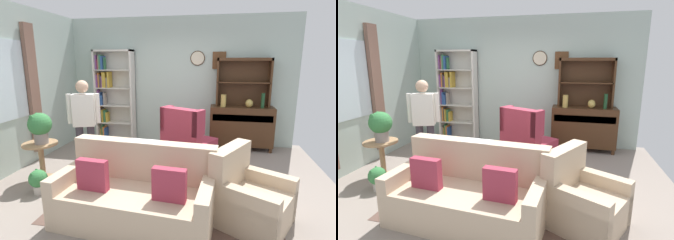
% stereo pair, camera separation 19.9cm
% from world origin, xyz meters
% --- Properties ---
extents(ground_plane, '(5.40, 4.60, 0.02)m').
position_xyz_m(ground_plane, '(0.00, 0.00, -0.01)').
color(ground_plane, gray).
extents(wall_back, '(5.00, 0.09, 2.80)m').
position_xyz_m(wall_back, '(0.01, 2.13, 1.40)').
color(wall_back, '#ADC1B7').
rests_on(wall_back, ground_plane).
extents(wall_left, '(0.16, 4.20, 2.80)m').
position_xyz_m(wall_left, '(-2.52, -0.02, 1.40)').
color(wall_left, '#ADC1B7').
rests_on(wall_left, ground_plane).
extents(area_rug, '(2.85, 2.17, 0.01)m').
position_xyz_m(area_rug, '(0.20, -0.30, 0.00)').
color(area_rug, brown).
rests_on(area_rug, ground_plane).
extents(bookshelf, '(0.90, 0.30, 2.10)m').
position_xyz_m(bookshelf, '(-1.56, 1.94, 1.06)').
color(bookshelf, silver).
rests_on(bookshelf, ground_plane).
extents(sideboard, '(1.30, 0.45, 0.92)m').
position_xyz_m(sideboard, '(1.37, 1.86, 0.51)').
color(sideboard, '#422816').
rests_on(sideboard, ground_plane).
extents(sideboard_hutch, '(1.10, 0.26, 1.00)m').
position_xyz_m(sideboard_hutch, '(1.37, 1.97, 1.56)').
color(sideboard_hutch, '#422816').
rests_on(sideboard_hutch, sideboard).
extents(vase_tall, '(0.11, 0.11, 0.26)m').
position_xyz_m(vase_tall, '(0.98, 1.78, 1.05)').
color(vase_tall, tan).
rests_on(vase_tall, sideboard).
extents(vase_round, '(0.15, 0.15, 0.17)m').
position_xyz_m(vase_round, '(1.50, 1.79, 1.01)').
color(vase_round, tan).
rests_on(vase_round, sideboard).
extents(bottle_wine, '(0.07, 0.07, 0.30)m').
position_xyz_m(bottle_wine, '(1.76, 1.77, 1.07)').
color(bottle_wine, '#194223').
rests_on(bottle_wine, sideboard).
extents(couch_floral, '(1.86, 1.00, 0.90)m').
position_xyz_m(couch_floral, '(-0.04, -1.06, 0.31)').
color(couch_floral, '#C6AD8E').
rests_on(couch_floral, ground_plane).
extents(armchair_floral, '(1.04, 1.03, 0.88)m').
position_xyz_m(armchair_floral, '(1.26, -0.85, 0.29)').
color(armchair_floral, '#C6AD8E').
rests_on(armchair_floral, ground_plane).
extents(wingback_chair, '(1.06, 1.07, 1.05)m').
position_xyz_m(wingback_chair, '(0.33, 0.87, 0.38)').
color(wingback_chair, '#A33347').
rests_on(wingback_chair, ground_plane).
extents(plant_stand, '(0.52, 0.52, 0.62)m').
position_xyz_m(plant_stand, '(-1.83, -0.31, 0.38)').
color(plant_stand, '#A87F56').
rests_on(plant_stand, ground_plane).
extents(potted_plant_large, '(0.35, 0.35, 0.48)m').
position_xyz_m(potted_plant_large, '(-1.79, -0.32, 0.89)').
color(potted_plant_large, gray).
rests_on(potted_plant_large, plant_stand).
extents(potted_plant_small, '(0.25, 0.25, 0.35)m').
position_xyz_m(potted_plant_small, '(-1.61, -0.71, 0.20)').
color(potted_plant_small, beige).
rests_on(potted_plant_small, ground_plane).
extents(person_reading, '(0.52, 0.30, 1.56)m').
position_xyz_m(person_reading, '(-1.28, 0.10, 0.91)').
color(person_reading, '#38333D').
rests_on(person_reading, ground_plane).
extents(coffee_table, '(0.80, 0.50, 0.42)m').
position_xyz_m(coffee_table, '(0.15, -0.10, 0.35)').
color(coffee_table, '#422816').
rests_on(coffee_table, ground_plane).
extents(book_stack, '(0.20, 0.13, 0.06)m').
position_xyz_m(book_stack, '(0.17, -0.12, 0.45)').
color(book_stack, '#284C8C').
rests_on(book_stack, coffee_table).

